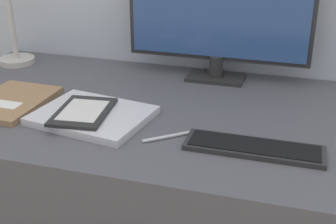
{
  "coord_description": "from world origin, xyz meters",
  "views": [
    {
      "loc": [
        0.33,
        -0.99,
        1.27
      ],
      "look_at": [
        0.02,
        0.03,
        0.79
      ],
      "focal_mm": 50.0,
      "sensor_mm": 36.0,
      "label": 1
    }
  ],
  "objects_px": {
    "laptop": "(93,116)",
    "pen": "(167,138)",
    "notebook": "(11,102)",
    "monitor": "(219,1)",
    "ereader": "(83,112)",
    "keyboard": "(254,147)"
  },
  "relations": [
    {
      "from": "monitor",
      "to": "laptop",
      "type": "bearing_deg",
      "value": -122.57
    },
    {
      "from": "pen",
      "to": "keyboard",
      "type": "bearing_deg",
      "value": 1.67
    },
    {
      "from": "monitor",
      "to": "notebook",
      "type": "relative_size",
      "value": 2.19
    },
    {
      "from": "laptop",
      "to": "ereader",
      "type": "xyz_separation_m",
      "value": [
        -0.02,
        -0.01,
        0.02
      ]
    },
    {
      "from": "ereader",
      "to": "pen",
      "type": "distance_m",
      "value": 0.25
    },
    {
      "from": "monitor",
      "to": "keyboard",
      "type": "height_order",
      "value": "monitor"
    },
    {
      "from": "notebook",
      "to": "laptop",
      "type": "bearing_deg",
      "value": -5.26
    },
    {
      "from": "keyboard",
      "to": "pen",
      "type": "height_order",
      "value": "keyboard"
    },
    {
      "from": "monitor",
      "to": "notebook",
      "type": "xyz_separation_m",
      "value": [
        -0.53,
        -0.38,
        -0.25
      ]
    },
    {
      "from": "monitor",
      "to": "keyboard",
      "type": "bearing_deg",
      "value": -68.04
    },
    {
      "from": "laptop",
      "to": "notebook",
      "type": "height_order",
      "value": "laptop"
    },
    {
      "from": "laptop",
      "to": "pen",
      "type": "bearing_deg",
      "value": -13.66
    },
    {
      "from": "ereader",
      "to": "pen",
      "type": "height_order",
      "value": "ereader"
    },
    {
      "from": "notebook",
      "to": "keyboard",
      "type": "bearing_deg",
      "value": -5.92
    },
    {
      "from": "keyboard",
      "to": "monitor",
      "type": "bearing_deg",
      "value": 111.96
    },
    {
      "from": "laptop",
      "to": "ereader",
      "type": "relative_size",
      "value": 1.55
    },
    {
      "from": "laptop",
      "to": "keyboard",
      "type": "bearing_deg",
      "value": -6.33
    },
    {
      "from": "notebook",
      "to": "pen",
      "type": "bearing_deg",
      "value": -9.14
    },
    {
      "from": "notebook",
      "to": "pen",
      "type": "xyz_separation_m",
      "value": [
        0.5,
        -0.08,
        -0.0
      ]
    },
    {
      "from": "monitor",
      "to": "keyboard",
      "type": "distance_m",
      "value": 0.55
    },
    {
      "from": "monitor",
      "to": "notebook",
      "type": "distance_m",
      "value": 0.7
    },
    {
      "from": "laptop",
      "to": "pen",
      "type": "relative_size",
      "value": 2.99
    }
  ]
}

